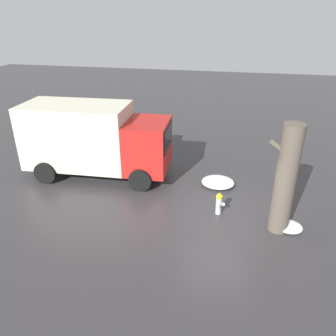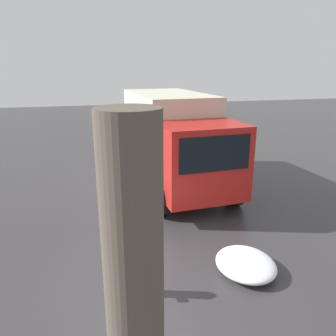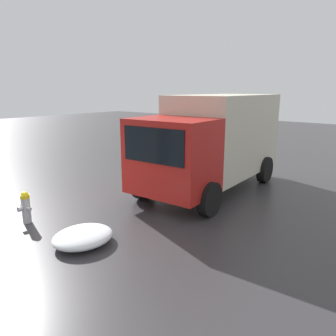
% 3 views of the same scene
% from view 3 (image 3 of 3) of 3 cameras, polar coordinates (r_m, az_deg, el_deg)
% --- Properties ---
extents(ground_plane, '(60.00, 60.00, 0.00)m').
position_cam_3_polar(ground_plane, '(8.87, -23.25, -8.67)').
color(ground_plane, '#333033').
extents(fire_hydrant, '(0.31, 0.40, 0.79)m').
position_cam_3_polar(fire_hydrant, '(8.73, -23.53, -6.20)').
color(fire_hydrant, '#B7B7BC').
rests_on(fire_hydrant, ground_plane).
extents(delivery_truck, '(6.02, 2.74, 3.01)m').
position_cam_3_polar(delivery_truck, '(10.59, 7.96, 4.98)').
color(delivery_truck, red).
rests_on(delivery_truck, ground_plane).
extents(snow_pile_by_hydrant, '(1.31, 1.15, 0.32)m').
position_cam_3_polar(snow_pile_by_hydrant, '(7.28, -14.60, -11.49)').
color(snow_pile_by_hydrant, white).
rests_on(snow_pile_by_hydrant, ground_plane).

